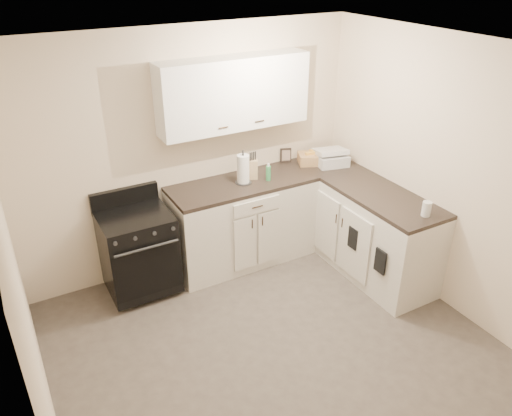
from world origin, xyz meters
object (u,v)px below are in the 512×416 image
wicker_basket (314,158)px  knife_block (253,169)px  stove (139,252)px  countertop_grill (331,159)px  paper_towel (243,169)px

wicker_basket → knife_block: bearing=-177.7°
stove → knife_block: (1.31, 0.06, 0.58)m
wicker_basket → stove: bearing=-177.6°
stove → wicker_basket: 2.18m
knife_block → wicker_basket: (0.80, 0.03, -0.05)m
knife_block → countertop_grill: (0.95, -0.08, -0.04)m
knife_block → countertop_grill: 0.96m
stove → knife_block: bearing=2.5°
paper_towel → stove: bearing=-179.4°
stove → knife_block: 1.43m
stove → knife_block: size_ratio=3.88×
stove → knife_block: knife_block is taller
paper_towel → wicker_basket: (0.94, 0.08, -0.09)m
countertop_grill → knife_block: bearing=-171.7°
wicker_basket → countertop_grill: bearing=-37.3°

